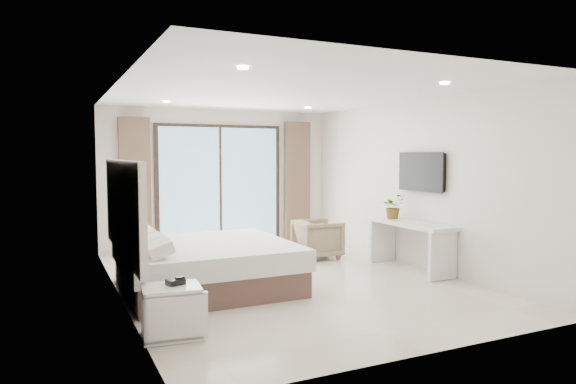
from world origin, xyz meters
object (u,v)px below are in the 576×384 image
armchair (318,237)px  console_desk (410,235)px  nightstand (171,312)px  bed (206,265)px

armchair → console_desk: bearing=-146.4°
nightstand → console_desk: 4.30m
bed → nightstand: size_ratio=3.65×
bed → nightstand: 1.85m
bed → nightstand: bed is taller
bed → console_desk: console_desk is taller
nightstand → armchair: bearing=47.9°
nightstand → bed: bearing=69.7°
bed → console_desk: size_ratio=1.37×
nightstand → armchair: armchair is taller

